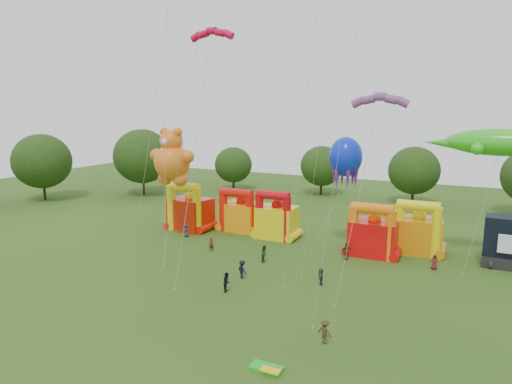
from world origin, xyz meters
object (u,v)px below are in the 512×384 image
at_px(bouncy_castle_2, 276,220).
at_px(bouncy_castle_0, 189,211).
at_px(spectator_0, 186,231).
at_px(spectator_4, 346,252).
at_px(gecko_kite, 489,183).
at_px(teddy_bear_kite, 172,160).
at_px(octopus_kite, 336,192).

bearing_deg(bouncy_castle_2, bouncy_castle_0, -173.75).
distance_m(spectator_0, spectator_4, 20.14).
distance_m(gecko_kite, spectator_0, 33.96).
relative_size(teddy_bear_kite, spectator_0, 8.73).
bearing_deg(spectator_0, spectator_4, 10.54).
height_order(bouncy_castle_0, spectator_4, bouncy_castle_0).
xyz_separation_m(gecko_kite, octopus_kite, (-14.87, -0.83, -1.94)).
bearing_deg(spectator_0, teddy_bear_kite, -88.43).
bearing_deg(bouncy_castle_2, octopus_kite, -13.08).
bearing_deg(teddy_bear_kite, octopus_kite, 14.23).
relative_size(bouncy_castle_0, spectator_4, 3.41).
height_order(teddy_bear_kite, spectator_0, teddy_bear_kite).
relative_size(gecko_kite, octopus_kite, 1.09).
distance_m(bouncy_castle_0, octopus_kite, 20.08).
xyz_separation_m(bouncy_castle_2, octopus_kite, (7.82, -1.82, 4.34)).
bearing_deg(bouncy_castle_0, bouncy_castle_2, 6.25).
xyz_separation_m(gecko_kite, spectator_0, (-32.87, -3.48, -7.80)).
relative_size(gecko_kite, spectator_4, 7.36).
bearing_deg(octopus_kite, bouncy_castle_2, 166.92).
height_order(teddy_bear_kite, octopus_kite, teddy_bear_kite).
xyz_separation_m(bouncy_castle_2, spectator_0, (-10.19, -4.46, -1.52)).
bearing_deg(gecko_kite, spectator_4, -164.25).
bearing_deg(bouncy_castle_2, teddy_bear_kite, -148.43).
distance_m(bouncy_castle_0, bouncy_castle_2, 11.88).
distance_m(bouncy_castle_0, spectator_4, 22.06).
distance_m(bouncy_castle_2, spectator_0, 11.23).
distance_m(bouncy_castle_2, octopus_kite, 9.12).
height_order(octopus_kite, spectator_0, octopus_kite).
bearing_deg(teddy_bear_kite, spectator_0, 80.70).
xyz_separation_m(bouncy_castle_2, spectator_4, (9.95, -4.58, -1.36)).
height_order(gecko_kite, spectator_4, gecko_kite).
bearing_deg(teddy_bear_kite, bouncy_castle_0, 104.05).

